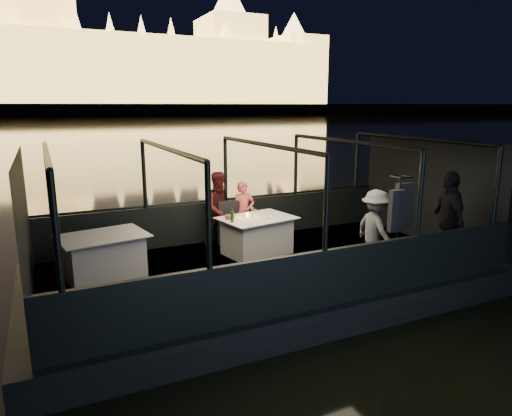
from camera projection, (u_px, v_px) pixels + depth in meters
name	position (u px, v px, depth m)	size (l,w,h in m)	color
river_water	(62.00, 126.00, 79.47)	(500.00, 500.00, 0.00)	black
boat_hull	(265.00, 290.00, 8.82)	(8.60, 4.40, 1.00)	black
boat_deck	(265.00, 267.00, 8.71)	(8.00, 4.00, 0.04)	black
gunwale_port	(226.00, 220.00, 10.38)	(8.00, 0.08, 0.90)	black
gunwale_starboard	(324.00, 279.00, 6.84)	(8.00, 0.08, 0.90)	black
cabin_glass_port	(225.00, 170.00, 10.12)	(8.00, 0.02, 1.40)	#99B2B2
cabin_glass_starboard	(326.00, 204.00, 6.59)	(8.00, 0.02, 1.40)	#99B2B2
cabin_roof_glass	(265.00, 145.00, 8.20)	(8.00, 4.00, 0.02)	#99B2B2
end_wall_fore	(25.00, 232.00, 6.80)	(0.02, 4.00, 2.30)	black
end_wall_aft	(427.00, 190.00, 10.11)	(0.02, 4.00, 2.30)	black
canopy_ribs	(265.00, 207.00, 8.45)	(8.00, 4.00, 2.30)	black
embankment	(47.00, 111.00, 194.05)	(400.00, 140.00, 6.00)	#423D33
parliament_building	(41.00, 30.00, 156.98)	(220.00, 32.00, 60.00)	#F2D18C
dining_table_central	(257.00, 235.00, 9.35)	(1.45, 1.05, 0.77)	white
dining_table_aft	(104.00, 256.00, 8.06)	(1.46, 1.06, 0.78)	silver
chair_port_left	(231.00, 227.00, 9.79)	(0.45, 0.45, 0.96)	black
chair_port_right	(243.00, 225.00, 9.94)	(0.44, 0.44, 0.95)	black
coat_stand	(397.00, 228.00, 7.94)	(0.52, 0.41, 1.86)	black
person_woman_coral	(244.00, 209.00, 10.08)	(0.49, 0.33, 1.36)	#EA5955
person_man_maroon	(221.00, 211.00, 9.90)	(0.77, 0.60, 1.61)	#3D1113
passenger_stripe	(376.00, 225.00, 8.37)	(0.98, 0.55, 1.51)	silver
passenger_dark	(448.00, 221.00, 8.62)	(1.07, 0.45, 1.81)	black
wine_bottle	(232.00, 215.00, 8.86)	(0.06, 0.06, 0.27)	#153C1A
bread_basket	(230.00, 217.00, 9.14)	(0.20, 0.20, 0.08)	brown
amber_candle	(247.00, 215.00, 9.29)	(0.06, 0.06, 0.08)	#FFA43F
plate_near	(264.00, 218.00, 9.22)	(0.22, 0.22, 0.01)	white
plate_far	(232.00, 216.00, 9.34)	(0.24, 0.24, 0.02)	silver
wine_glass_white	(232.00, 217.00, 8.94)	(0.06, 0.06, 0.17)	silver
wine_glass_red	(252.00, 211.00, 9.39)	(0.06, 0.06, 0.18)	white
wine_glass_empty	(255.00, 214.00, 9.13)	(0.07, 0.07, 0.20)	silver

